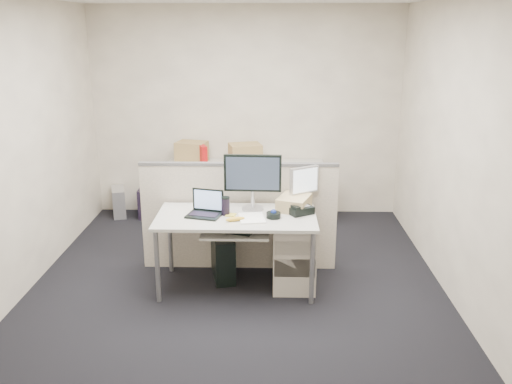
{
  "coord_description": "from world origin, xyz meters",
  "views": [
    {
      "loc": [
        0.31,
        -4.78,
        2.44
      ],
      "look_at": [
        0.18,
        0.15,
        0.92
      ],
      "focal_mm": 38.0,
      "sensor_mm": 36.0,
      "label": 1
    }
  ],
  "objects_px": {
    "monitor_main": "(253,182)",
    "laptop": "(204,204)",
    "desk": "(236,222)",
    "desk_phone": "(300,210)"
  },
  "relations": [
    {
      "from": "monitor_main",
      "to": "laptop",
      "type": "distance_m",
      "value": 0.52
    },
    {
      "from": "desk",
      "to": "desk_phone",
      "type": "relative_size",
      "value": 6.7
    },
    {
      "from": "desk_phone",
      "to": "laptop",
      "type": "bearing_deg",
      "value": 155.23
    },
    {
      "from": "laptop",
      "to": "desk_phone",
      "type": "height_order",
      "value": "laptop"
    },
    {
      "from": "monitor_main",
      "to": "desk_phone",
      "type": "xyz_separation_m",
      "value": [
        0.45,
        -0.1,
        -0.24
      ]
    },
    {
      "from": "desk",
      "to": "desk_phone",
      "type": "distance_m",
      "value": 0.61
    },
    {
      "from": "desk",
      "to": "laptop",
      "type": "distance_m",
      "value": 0.35
    },
    {
      "from": "monitor_main",
      "to": "laptop",
      "type": "relative_size",
      "value": 1.77
    },
    {
      "from": "laptop",
      "to": "desk",
      "type": "bearing_deg",
      "value": 18.09
    },
    {
      "from": "desk",
      "to": "desk_phone",
      "type": "bearing_deg",
      "value": 7.59
    }
  ]
}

